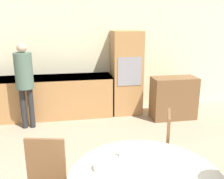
{
  "coord_description": "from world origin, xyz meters",
  "views": [
    {
      "loc": [
        -0.59,
        -0.69,
        2.04
      ],
      "look_at": [
        0.01,
        2.68,
        1.08
      ],
      "focal_mm": 40.0,
      "sensor_mm": 36.0,
      "label": 1
    }
  ],
  "objects_px": {
    "sideboard": "(174,98)",
    "person_standing": "(24,77)",
    "bowl_centre": "(103,167)",
    "chair_far_right": "(160,146)",
    "oven_unit": "(126,73)"
  },
  "relations": [
    {
      "from": "oven_unit",
      "to": "person_standing",
      "type": "xyz_separation_m",
      "value": [
        -2.06,
        -0.51,
        0.11
      ]
    },
    {
      "from": "chair_far_right",
      "to": "bowl_centre",
      "type": "distance_m",
      "value": 1.06
    },
    {
      "from": "sideboard",
      "to": "person_standing",
      "type": "relative_size",
      "value": 0.57
    },
    {
      "from": "person_standing",
      "to": "bowl_centre",
      "type": "height_order",
      "value": "person_standing"
    },
    {
      "from": "chair_far_right",
      "to": "sideboard",
      "type": "bearing_deg",
      "value": 174.97
    },
    {
      "from": "oven_unit",
      "to": "person_standing",
      "type": "height_order",
      "value": "oven_unit"
    },
    {
      "from": "oven_unit",
      "to": "person_standing",
      "type": "relative_size",
      "value": 1.11
    },
    {
      "from": "person_standing",
      "to": "bowl_centre",
      "type": "bearing_deg",
      "value": -68.57
    },
    {
      "from": "sideboard",
      "to": "chair_far_right",
      "type": "relative_size",
      "value": 0.96
    },
    {
      "from": "bowl_centre",
      "to": "chair_far_right",
      "type": "bearing_deg",
      "value": 39.19
    },
    {
      "from": "sideboard",
      "to": "bowl_centre",
      "type": "xyz_separation_m",
      "value": [
        -1.89,
        -2.73,
        0.31
      ]
    },
    {
      "from": "sideboard",
      "to": "person_standing",
      "type": "distance_m",
      "value": 3.02
    },
    {
      "from": "person_standing",
      "to": "sideboard",
      "type": "bearing_deg",
      "value": -0.35
    },
    {
      "from": "oven_unit",
      "to": "sideboard",
      "type": "xyz_separation_m",
      "value": [
        0.91,
        -0.53,
        -0.46
      ]
    },
    {
      "from": "oven_unit",
      "to": "bowl_centre",
      "type": "height_order",
      "value": "oven_unit"
    }
  ]
}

